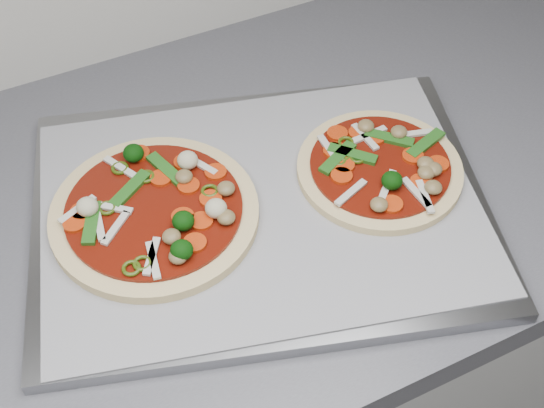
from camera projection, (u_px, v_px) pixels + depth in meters
name	position (u px, v px, depth m)	size (l,w,h in m)	color
baking_tray	(261.00, 210.00, 0.85)	(0.51, 0.37, 0.02)	gray
parchment	(261.00, 204.00, 0.85)	(0.48, 0.35, 0.00)	gray
pizza_left	(156.00, 211.00, 0.83)	(0.30, 0.30, 0.04)	#E3C384
pizza_right	(381.00, 167.00, 0.87)	(0.22, 0.22, 0.03)	#E3C384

